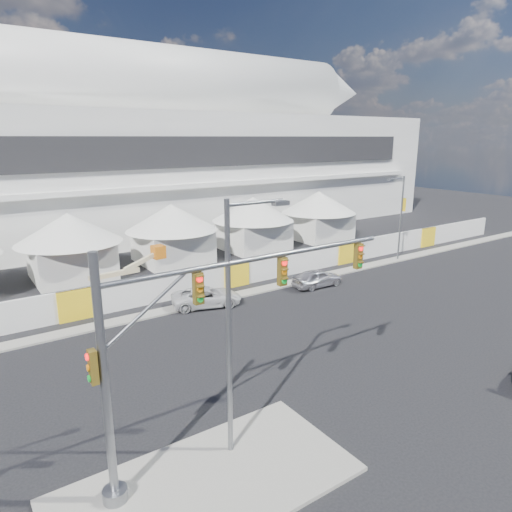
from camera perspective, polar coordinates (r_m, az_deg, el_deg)
ground at (r=21.87m, az=4.46°, el=-16.56°), size 160.00×160.00×0.00m
median_island at (r=17.10m, az=-6.13°, el=-26.55°), size 10.00×5.00×0.15m
far_curb at (r=43.24m, az=14.88°, el=-0.95°), size 80.00×1.20×0.12m
stadium at (r=59.67m, az=-14.48°, el=12.40°), size 80.00×24.80×21.98m
tent_row at (r=41.23m, az=-16.19°, el=2.63°), size 53.40×8.40×5.40m
hoarding_fence at (r=35.57m, az=-2.56°, el=-2.23°), size 70.00×0.25×2.00m
scaffold_tower at (r=76.97m, az=14.79°, el=10.21°), size 4.40×4.40×12.00m
sedan_silver at (r=35.80m, az=7.65°, el=-2.74°), size 1.84×4.20×1.41m
pickup_curb at (r=31.67m, az=-6.19°, el=-5.10°), size 3.47×5.20×1.33m
lot_car_b at (r=50.19m, az=16.03°, el=1.81°), size 1.77×3.96×1.32m
traffic_mast at (r=15.13m, az=-9.85°, el=-11.48°), size 11.64×0.79×8.14m
streetlight_median at (r=15.77m, az=-2.68°, el=-7.14°), size 2.56×0.26×9.26m
streetlight_curb at (r=44.35m, az=17.57°, el=5.24°), size 2.34×0.53×7.89m
boom_lift at (r=33.89m, az=-17.88°, el=-3.93°), size 6.90×1.83×3.48m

